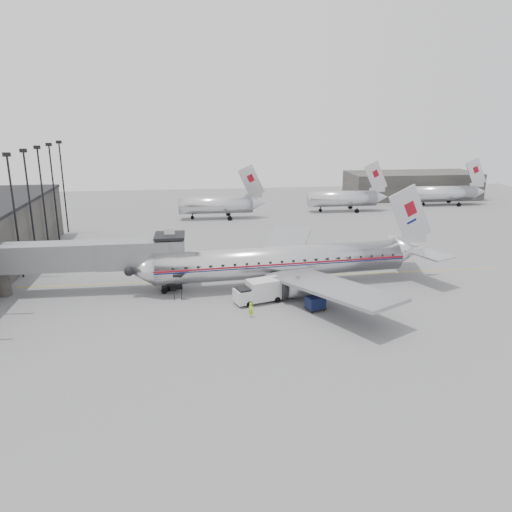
{
  "coord_description": "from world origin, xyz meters",
  "views": [
    {
      "loc": [
        -6.12,
        -51.94,
        19.91
      ],
      "look_at": [
        1.03,
        4.76,
        3.2
      ],
      "focal_mm": 35.0,
      "sensor_mm": 36.0,
      "label": 1
    }
  ],
  "objects_px": {
    "baggage_cart_white": "(350,291)",
    "baggage_cart_navy": "(315,303)",
    "ramp_worker": "(251,310)",
    "service_van": "(259,291)",
    "airliner": "(287,261)"
  },
  "relations": [
    {
      "from": "baggage_cart_white",
      "to": "baggage_cart_navy",
      "type": "bearing_deg",
      "value": -132.49
    },
    {
      "from": "baggage_cart_white",
      "to": "ramp_worker",
      "type": "relative_size",
      "value": 1.45
    },
    {
      "from": "service_van",
      "to": "baggage_cart_white",
      "type": "relative_size",
      "value": 2.51
    },
    {
      "from": "airliner",
      "to": "baggage_cart_white",
      "type": "xyz_separation_m",
      "value": [
        6.12,
        -5.01,
        -2.11
      ]
    },
    {
      "from": "airliner",
      "to": "ramp_worker",
      "type": "distance_m",
      "value": 10.74
    },
    {
      "from": "service_van",
      "to": "ramp_worker",
      "type": "distance_m",
      "value": 4.23
    },
    {
      "from": "airliner",
      "to": "service_van",
      "type": "height_order",
      "value": "airliner"
    },
    {
      "from": "service_van",
      "to": "baggage_cart_navy",
      "type": "height_order",
      "value": "service_van"
    },
    {
      "from": "ramp_worker",
      "to": "service_van",
      "type": "bearing_deg",
      "value": 51.2
    },
    {
      "from": "baggage_cart_white",
      "to": "airliner",
      "type": "bearing_deg",
      "value": 154.8
    },
    {
      "from": "ramp_worker",
      "to": "airliner",
      "type": "bearing_deg",
      "value": 39.19
    },
    {
      "from": "airliner",
      "to": "baggage_cart_white",
      "type": "distance_m",
      "value": 8.18
    },
    {
      "from": "airliner",
      "to": "ramp_worker",
      "type": "bearing_deg",
      "value": -125.63
    },
    {
      "from": "baggage_cart_navy",
      "to": "ramp_worker",
      "type": "relative_size",
      "value": 1.44
    },
    {
      "from": "airliner",
      "to": "service_van",
      "type": "xyz_separation_m",
      "value": [
        -4.01,
        -5.08,
        -1.62
      ]
    }
  ]
}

